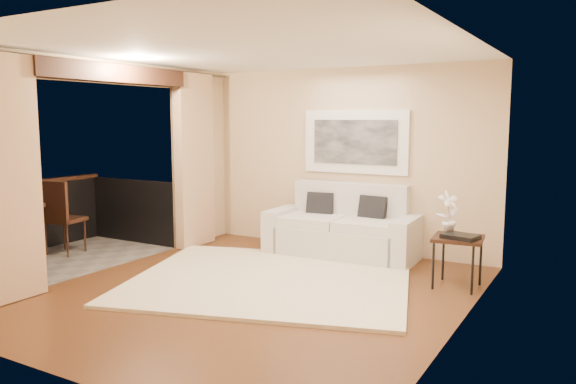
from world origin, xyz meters
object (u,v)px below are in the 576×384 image
Objects in this scene: sofa at (343,231)px; orchid at (449,212)px; bistro_table at (8,211)px; balcony_chair_near at (5,229)px; side_table at (458,242)px; balcony_chair_far at (59,212)px; ice_bucket at (8,196)px.

orchid reaches higher than sofa.
balcony_chair_near is at bearing -40.88° from bistro_table.
side_table is 0.76× the size of bistro_table.
side_table is 1.18× the size of orchid.
sofa is 1.82m from orchid.
balcony_chair_far is (-5.19, -1.40, -0.23)m from orchid.
side_table is at bearing 17.13° from ice_bucket.
balcony_chair_far is at bearing 51.62° from ice_bucket.
orchid reaches higher than ice_bucket.
sofa is 3.58× the size of side_table.
orchid is 2.57× the size of ice_bucket.
side_table is 3.03× the size of ice_bucket.
orchid is (1.64, -0.62, 0.49)m from sofa.
balcony_chair_far reaches higher than balcony_chair_near.
ice_bucket is at bearing -161.24° from orchid.
orchid is at bearing -176.00° from balcony_chair_far.
side_table is 6.01m from ice_bucket.
balcony_chair_near is 4.60× the size of ice_bucket.
orchid is at bearing -23.28° from sofa.
orchid is 5.38m from balcony_chair_far.
orchid reaches higher than balcony_chair_near.
sofa is 4.09m from balcony_chair_far.
balcony_chair_far is 5.39× the size of ice_bucket.
bistro_table is 0.86× the size of balcony_chair_near.
ice_bucket is at bearing -162.87° from side_table.
orchid is (-0.15, 0.13, 0.31)m from side_table.
ice_bucket is at bearing 133.31° from balcony_chair_near.
side_table is at bearing 18.47° from bistro_table.
ice_bucket is at bearing -150.14° from sofa.
side_table is 5.49m from balcony_chair_far.
side_table is at bearing 15.35° from balcony_chair_near.
balcony_chair_far reaches higher than ice_bucket.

